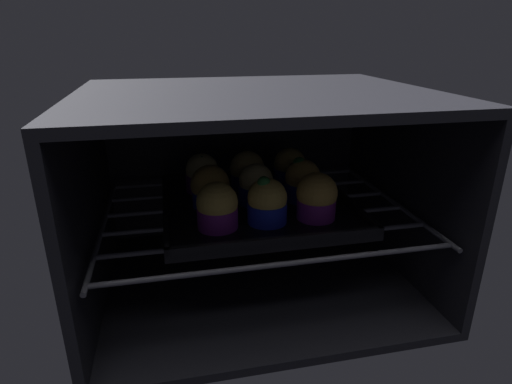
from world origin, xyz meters
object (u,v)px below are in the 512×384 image
Objects in this scene: baking_tray at (256,205)px; muffin_row0_col0 at (217,207)px; muffin_row2_col0 at (202,174)px; muffin_row2_col2 at (290,168)px; muffin_row1_col1 at (257,185)px; muffin_row0_col2 at (317,197)px; muffin_row1_col0 at (210,188)px; muffin_row1_col2 at (302,181)px; muffin_row0_col1 at (267,202)px; muffin_row2_col1 at (245,171)px.

baking_tray is 4.40× the size of muffin_row0_col0.
muffin_row2_col2 is (17.89, 0.14, -0.03)cm from muffin_row2_col0.
muffin_row2_col2 is (8.75, 8.63, 0.03)cm from muffin_row1_col1.
muffin_row0_col2 is 19.01cm from muffin_row1_col0.
muffin_row1_col2 is (16.91, 8.62, 0.11)cm from muffin_row0_col0.
muffin_row1_col0 is at bearing -84.95° from muffin_row2_col0.
muffin_row2_col2 is (17.18, 8.20, -0.03)cm from muffin_row1_col0.
muffin_row0_col0 is 17.37cm from muffin_row2_col0.
baking_tray is at bearing -136.15° from muffin_row2_col2.
muffin_row2_col2 reaches higher than muffin_row1_col1.
muffin_row1_col2 reaches higher than muffin_row0_col2.
muffin_row2_col2 reaches higher than baking_tray.
muffin_row0_col1 is 8.57cm from muffin_row1_col1.
muffin_row0_col1 is at bearing -89.74° from baking_tray.
muffin_row2_col1 is at bearing 93.59° from muffin_row1_col1.
muffin_row2_col0 is at bearing 117.86° from muffin_row0_col1.
muffin_row1_col0 is 1.01× the size of muffin_row2_col1.
muffin_row0_col0 is 0.96× the size of muffin_row0_col2.
muffin_row0_col0 is 1.02× the size of muffin_row2_col0.
muffin_row0_col2 reaches higher than baking_tray.
baking_tray is 4.13× the size of muffin_row1_col2.
muffin_row1_col1 is (8.35, 8.87, -0.15)cm from muffin_row0_col0.
muffin_row1_col2 is 1.09× the size of muffin_row2_col1.
muffin_row2_col1 is (7.82, 17.27, -0.13)cm from muffin_row0_col0.
muffin_row0_col1 is 1.10× the size of muffin_row1_col1.
baking_tray is 12.93cm from muffin_row2_col0.
muffin_row0_col2 is at bearing -46.06° from baking_tray.
muffin_row0_col1 is (0.04, -8.63, 3.99)cm from baking_tray.
muffin_row0_col2 is 1.06× the size of muffin_row2_col1.
muffin_row1_col2 reaches higher than muffin_row0_col0.
baking_tray is 4.54× the size of muffin_row1_col1.
muffin_row2_col1 is at bearing -178.62° from muffin_row2_col2.
muffin_row2_col2 is at bearing 25.52° from muffin_row1_col0.
muffin_row2_col1 is (-0.40, 16.97, -0.10)cm from muffin_row0_col1.
muffin_row1_col0 reaches higher than muffin_row1_col1.
muffin_row1_col0 is at bearing 177.74° from muffin_row1_col2.
muffin_row1_col2 reaches higher than muffin_row2_col2.
muffin_row2_col2 is at bearing 45.65° from muffin_row0_col0.
muffin_row0_col0 is 0.94× the size of muffin_row0_col1.
baking_tray is at bearing 177.99° from muffin_row1_col2.
muffin_row0_col1 is at bearing 2.08° from muffin_row0_col0.
muffin_row1_col0 is 1.00× the size of muffin_row2_col2.
muffin_row2_col0 is 17.90cm from muffin_row2_col2.
muffin_row1_col2 is at bearing -2.01° from baking_tray.
muffin_row2_col0 is at bearing 137.12° from muffin_row1_col1.
muffin_row0_col0 is 0.94× the size of muffin_row1_col2.
baking_tray is 9.51cm from muffin_row0_col1.
muffin_row0_col0 is at bearing -132.52° from baking_tray.
muffin_row1_col0 is (-0.08, 9.29, -0.09)cm from muffin_row0_col0.
muffin_row1_col2 is (8.68, 8.32, 0.15)cm from muffin_row0_col1.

